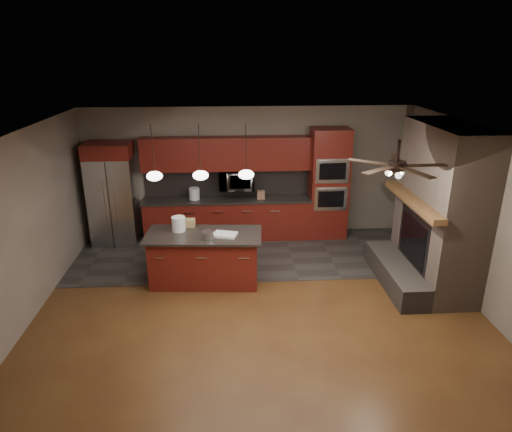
{
  "coord_description": "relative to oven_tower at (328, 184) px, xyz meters",
  "views": [
    {
      "loc": [
        -0.46,
        -6.6,
        3.92
      ],
      "look_at": [
        0.01,
        0.6,
        1.26
      ],
      "focal_mm": 32.0,
      "sensor_mm": 36.0,
      "label": 1
    }
  ],
  "objects": [
    {
      "name": "ground",
      "position": [
        -1.7,
        -2.69,
        -1.19
      ],
      "size": [
        7.0,
        7.0,
        0.0
      ],
      "primitive_type": "plane",
      "color": "brown",
      "rests_on": "ground"
    },
    {
      "name": "ceiling",
      "position": [
        -1.7,
        -2.69,
        1.61
      ],
      "size": [
        7.0,
        6.0,
        0.02
      ],
      "primitive_type": "cube",
      "color": "white",
      "rests_on": "back_wall"
    },
    {
      "name": "back_wall",
      "position": [
        -1.7,
        0.31,
        0.21
      ],
      "size": [
        7.0,
        0.02,
        2.8
      ],
      "primitive_type": "cube",
      "color": "gray",
      "rests_on": "ground"
    },
    {
      "name": "right_wall",
      "position": [
        1.8,
        -2.69,
        0.21
      ],
      "size": [
        0.02,
        6.0,
        2.8
      ],
      "primitive_type": "cube",
      "color": "gray",
      "rests_on": "ground"
    },
    {
      "name": "left_wall",
      "position": [
        -5.2,
        -2.69,
        0.21
      ],
      "size": [
        0.02,
        6.0,
        2.8
      ],
      "primitive_type": "cube",
      "color": "gray",
      "rests_on": "ground"
    },
    {
      "name": "slate_tile_patch",
      "position": [
        -1.7,
        -0.89,
        -1.19
      ],
      "size": [
        7.0,
        2.4,
        0.01
      ],
      "primitive_type": "cube",
      "color": "#32302D",
      "rests_on": "ground"
    },
    {
      "name": "fireplace_column",
      "position": [
        1.34,
        -2.29,
        0.11
      ],
      "size": [
        1.3,
        2.1,
        2.8
      ],
      "color": "#766254",
      "rests_on": "ground"
    },
    {
      "name": "back_cabinetry",
      "position": [
        -2.18,
        0.05,
        -0.3
      ],
      "size": [
        3.59,
        0.64,
        2.2
      ],
      "color": "maroon",
      "rests_on": "ground"
    },
    {
      "name": "oven_tower",
      "position": [
        0.0,
        0.0,
        0.0
      ],
      "size": [
        0.8,
        0.63,
        2.38
      ],
      "color": "maroon",
      "rests_on": "ground"
    },
    {
      "name": "microwave",
      "position": [
        -1.98,
        0.06,
        0.11
      ],
      "size": [
        0.73,
        0.41,
        0.5
      ],
      "primitive_type": "imported",
      "color": "silver",
      "rests_on": "back_cabinetry"
    },
    {
      "name": "refrigerator",
      "position": [
        -4.55,
        -0.07,
        -0.12
      ],
      "size": [
        0.93,
        0.75,
        2.15
      ],
      "color": "silver",
      "rests_on": "ground"
    },
    {
      "name": "kitchen_island",
      "position": [
        -2.59,
        -2.01,
        -0.73
      ],
      "size": [
        2.05,
        1.05,
        0.92
      ],
      "rotation": [
        0.0,
        0.0,
        -0.07
      ],
      "color": "maroon",
      "rests_on": "ground"
    },
    {
      "name": "white_bucket",
      "position": [
        -3.03,
        -1.82,
        -0.14
      ],
      "size": [
        0.29,
        0.29,
        0.26
      ],
      "primitive_type": "cylinder",
      "rotation": [
        0.0,
        0.0,
        0.23
      ],
      "color": "white",
      "rests_on": "kitchen_island"
    },
    {
      "name": "paint_can",
      "position": [
        -2.5,
        -2.23,
        -0.2
      ],
      "size": [
        0.25,
        0.25,
        0.14
      ],
      "primitive_type": "cylinder",
      "rotation": [
        0.0,
        0.0,
        0.26
      ],
      "color": "#A3A4A8",
      "rests_on": "kitchen_island"
    },
    {
      "name": "paint_tray",
      "position": [
        -2.22,
        -2.1,
        -0.25
      ],
      "size": [
        0.45,
        0.37,
        0.04
      ],
      "primitive_type": "cube",
      "rotation": [
        0.0,
        0.0,
        -0.28
      ],
      "color": "white",
      "rests_on": "kitchen_island"
    },
    {
      "name": "cardboard_box",
      "position": [
        -2.87,
        -1.62,
        -0.2
      ],
      "size": [
        0.22,
        0.16,
        0.14
      ],
      "primitive_type": "cube",
      "rotation": [
        0.0,
        0.0,
        0.02
      ],
      "color": "#99814F",
      "rests_on": "kitchen_island"
    },
    {
      "name": "counter_bucket",
      "position": [
        -2.87,
        0.01,
        -0.17
      ],
      "size": [
        0.27,
        0.27,
        0.25
      ],
      "primitive_type": "cylinder",
      "rotation": [
        0.0,
        0.0,
        -0.25
      ],
      "color": "silver",
      "rests_on": "back_cabinetry"
    },
    {
      "name": "counter_box",
      "position": [
        -1.46,
        -0.04,
        -0.2
      ],
      "size": [
        0.16,
        0.13,
        0.18
      ],
      "primitive_type": "cube",
      "rotation": [
        0.0,
        0.0,
        -0.02
      ],
      "color": "#90644A",
      "rests_on": "back_cabinetry"
    },
    {
      "name": "pendant_left",
      "position": [
        -3.35,
        -1.99,
        0.77
      ],
      "size": [
        0.26,
        0.26,
        0.92
      ],
      "color": "black",
      "rests_on": "ceiling"
    },
    {
      "name": "pendant_center",
      "position": [
        -2.6,
        -1.99,
        0.77
      ],
      "size": [
        0.26,
        0.26,
        0.92
      ],
      "color": "black",
      "rests_on": "ceiling"
    },
    {
      "name": "pendant_right",
      "position": [
        -1.85,
        -1.99,
        0.77
      ],
      "size": [
        0.26,
        0.26,
        0.92
      ],
      "color": "black",
      "rests_on": "ceiling"
    },
    {
      "name": "ceiling_fan",
      "position": [
        0.1,
        -3.49,
        1.27
      ],
      "size": [
        1.27,
        1.33,
        0.41
      ],
      "color": "black",
      "rests_on": "ceiling"
    }
  ]
}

